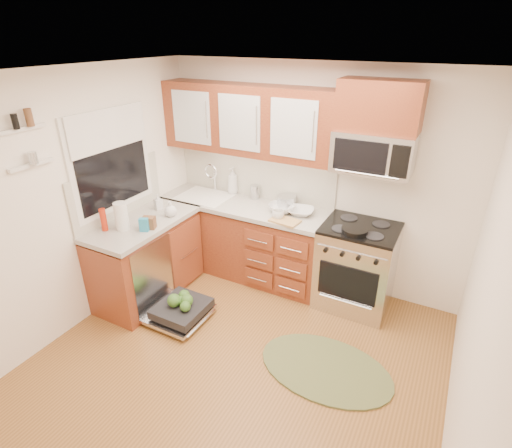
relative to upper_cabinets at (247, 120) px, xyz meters
The scene contains 38 objects.
floor 2.55m from the upper_cabinets, 65.28° to the right, with size 3.50×3.50×0.00m, color brown.
ceiling 1.84m from the upper_cabinets, 65.28° to the right, with size 3.50×3.50×0.00m, color white.
wall_back 0.97m from the upper_cabinets, 13.57° to the left, with size 3.50×0.04×2.50m, color white.
wall_front 3.46m from the upper_cabinets, 77.70° to the right, with size 3.50×0.04×2.50m, color white.
wall_left 1.98m from the upper_cabinets, 123.06° to the right, with size 0.04×3.50×2.50m, color white.
wall_right 3.00m from the upper_cabinets, 32.47° to the right, with size 0.04×3.50×2.50m, color white.
base_cabinet_back 1.46m from the upper_cabinets, 90.00° to the right, with size 2.05×0.60×0.85m, color maroon.
base_cabinet_left 1.93m from the upper_cabinets, 124.62° to the right, with size 0.60×1.25×0.85m, color maroon.
countertop_back 0.98m from the upper_cabinets, 90.00° to the right, with size 2.07×0.64×0.05m, color #BCB5AC.
countertop_left 1.60m from the upper_cabinets, 124.25° to the right, with size 0.64×1.27×0.05m, color #BCB5AC.
backsplash_back 0.68m from the upper_cabinets, 90.00° to the left, with size 2.05×0.02×0.57m, color beige.
backsplash_left 1.60m from the upper_cabinets, 133.89° to the right, with size 0.02×1.25×0.57m, color beige.
upper_cabinets is the anchor object (origin of this frame).
cabinet_over_mw 1.43m from the upper_cabinets, ahead, with size 0.76×0.35×0.47m, color maroon.
range 1.99m from the upper_cabinets, ahead, with size 0.76×0.64×0.95m, color silver, non-canonical shape.
microwave 1.42m from the upper_cabinets, ahead, with size 0.76×0.38×0.40m, color silver, non-canonical shape.
sink 1.21m from the upper_cabinets, 163.55° to the right, with size 0.62×0.50×0.26m, color white, non-canonical shape.
dishwasher 2.19m from the upper_cabinets, 96.04° to the right, with size 0.70×0.60×0.20m, color silver, non-canonical shape.
window 1.51m from the upper_cabinets, 133.21° to the right, with size 0.03×1.05×1.05m, color white, non-canonical shape.
window_blind 1.46m from the upper_cabinets, 132.50° to the right, with size 0.02×0.96×0.40m, color white.
shelf_upper 2.17m from the upper_cabinets, 117.33° to the right, with size 0.04×0.40×0.03m, color white.
shelf_lower 2.17m from the upper_cabinets, 117.33° to the right, with size 0.04×0.40×0.03m, color white.
rug 2.67m from the upper_cabinets, 39.88° to the right, with size 1.21×0.79×0.02m, color #5F6A3D, non-canonical shape.
skillet 1.68m from the upper_cabinets, 12.62° to the right, with size 0.26×0.26×0.05m, color black.
stock_pot 1.01m from the upper_cabinets, ahead, with size 0.23×0.23×0.14m, color silver.
cutting_board 1.19m from the upper_cabinets, 28.88° to the right, with size 0.31×0.20×0.02m, color tan.
canister 0.87m from the upper_cabinets, 55.49° to the left, with size 0.11×0.11×0.17m, color silver.
paper_towel_roll 1.69m from the upper_cabinets, 120.25° to the right, with size 0.13×0.13×0.29m, color white.
mustard_bottle 1.71m from the upper_cabinets, 121.54° to the right, with size 0.07×0.07×0.22m, color yellow.
red_bottle 1.85m from the upper_cabinets, 122.70° to the right, with size 0.06×0.06×0.24m, color red.
wooden_box 1.54m from the upper_cabinets, 114.58° to the right, with size 0.13×0.09×0.13m, color brown.
blue_carton 1.59m from the upper_cabinets, 113.24° to the right, with size 0.09×0.05×0.14m, color teal.
bowl_a 1.17m from the upper_cabinets, ahead, with size 0.28×0.28×0.07m, color #999999.
bowl_b 1.05m from the upper_cabinets, 15.23° to the right, with size 0.29×0.29×0.09m, color #999999.
cup 1.10m from the upper_cabinets, 30.63° to the right, with size 0.13×0.13×0.10m, color #999999.
soap_bottle_a 0.84m from the upper_cabinets, 159.10° to the left, with size 0.13×0.13×0.33m, color #999999.
soap_bottle_b 1.36m from the upper_cabinets, 136.93° to the right, with size 0.08×0.08×0.18m, color #999999.
soap_bottle_c 1.29m from the upper_cabinets, 123.13° to the right, with size 0.13×0.13×0.17m, color #999999.
Camera 1 is at (1.44, -2.31, 2.76)m, focal length 28.00 mm.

